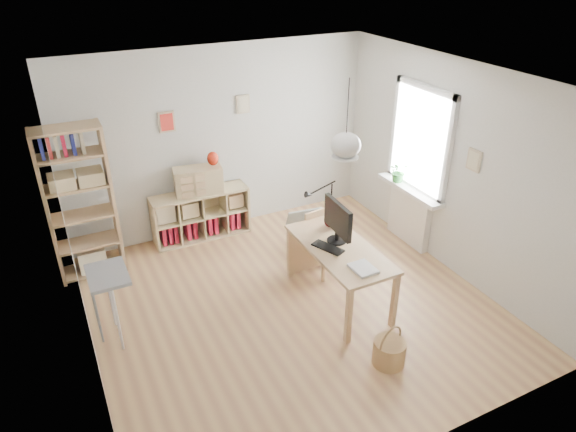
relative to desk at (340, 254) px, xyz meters
name	(u,v)px	position (x,y,z in m)	size (l,w,h in m)	color
ground	(292,305)	(-0.55, 0.15, -0.66)	(4.50, 4.50, 0.00)	tan
room_shell	(346,145)	(0.00, 0.00, 1.34)	(4.50, 4.50, 4.50)	silver
window_unit	(421,140)	(1.68, 0.75, 0.89)	(0.07, 1.16, 1.46)	white
radiator	(409,216)	(1.64, 0.75, -0.26)	(0.10, 0.80, 0.80)	white
windowsill	(410,190)	(1.59, 0.75, 0.17)	(0.22, 1.20, 0.06)	white
desk	(340,254)	(0.00, 0.00, 0.00)	(0.70, 1.50, 0.75)	tan
cube_shelf	(199,218)	(-1.02, 2.23, -0.36)	(1.40, 0.38, 0.72)	beige
tall_bookshelf	(78,198)	(-2.59, 1.95, 0.43)	(0.80, 0.38, 2.00)	tan
side_table	(103,289)	(-2.59, 0.50, 0.01)	(0.40, 0.55, 0.85)	gray
chair	(323,238)	(0.16, 0.65, -0.18)	(0.46, 0.46, 0.83)	gray
wicker_basket	(389,351)	(-0.08, -1.16, -0.50)	(0.34, 0.34, 0.47)	#AA804C
storage_chest	(310,238)	(0.26, 1.17, -0.48)	(0.57, 0.62, 0.53)	silver
monitor	(338,220)	(0.03, 0.13, 0.38)	(0.23, 0.58, 0.50)	black
keyboard	(328,248)	(-0.14, 0.04, 0.10)	(0.14, 0.39, 0.02)	black
task_lamp	(318,199)	(0.04, 0.61, 0.43)	(0.47, 0.17, 0.50)	black
yarn_ball	(331,221)	(0.14, 0.46, 0.18)	(0.16, 0.16, 0.16)	#440911
paper_tray	(363,268)	(-0.02, -0.51, 0.11)	(0.23, 0.29, 0.03)	white
drawer_chest	(198,180)	(-0.99, 2.19, 0.25)	(0.66, 0.30, 0.38)	beige
red_vase	(213,159)	(-0.76, 2.19, 0.54)	(0.16, 0.16, 0.19)	#A81F0E
potted_plant	(399,171)	(1.57, 1.00, 0.36)	(0.27, 0.24, 0.30)	#215824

